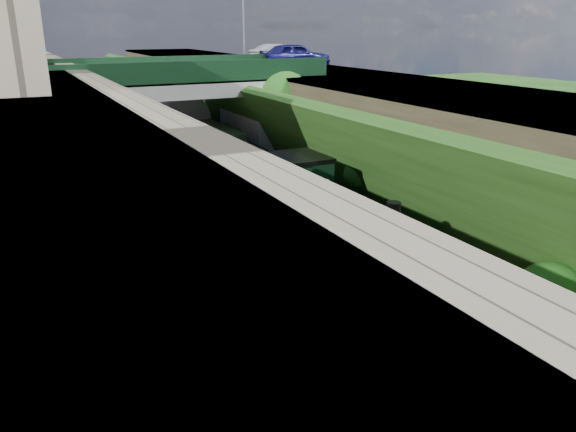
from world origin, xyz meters
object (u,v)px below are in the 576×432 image
Objects in this scene: lamppost at (244,18)px; car_silver at (279,54)px; road_bridge at (190,114)px; locomotive at (326,228)px; tree at (284,104)px; car_blue at (295,55)px; tender at (249,187)px.

car_silver is at bearing -21.50° from lamppost.
locomotive is (0.26, -15.67, -2.18)m from road_bridge.
car_silver reaches higher than road_bridge.
locomotive is at bearing -109.70° from tree.
road_bridge is 12.78m from car_silver.
road_bridge is 12.66m from lamppost.
car_blue is (1.38, -5.68, -2.48)m from lamppost.
car_blue reaches higher than tree.
tender is at bearing 142.70° from car_silver.
tree is 8.07m from tender.
lamppost is (2.27, 11.32, 4.92)m from tree.
car_silver is 19.46m from tender.
car_blue is at bearing 66.02° from locomotive.
tree is 1.34× the size of car_blue.
car_blue is 0.48× the size of locomotive.
car_blue is at bearing 53.83° from tender.
lamppost is 1.22× the size of car_blue.
tree is at bearing 148.95° from car_blue.
tree is 1.10× the size of lamppost.
tender is (0.26, -8.31, -2.46)m from road_bridge.
tender is at bearing 90.00° from locomotive.
road_bridge is at bearing 153.25° from tree.
car_silver reaches higher than tender.
tender is (-9.39, -16.18, -5.36)m from car_silver.
lamppost is at bearing 67.82° from tender.
road_bridge is 2.67× the size of lamppost.
road_bridge is at bearing 111.87° from car_blue.
road_bridge is 2.67× the size of tender.
car_silver is 0.74× the size of tender.
lamppost reaches higher than car_blue.
car_blue reaches higher than tender.
car_silver is 25.85m from locomotive.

